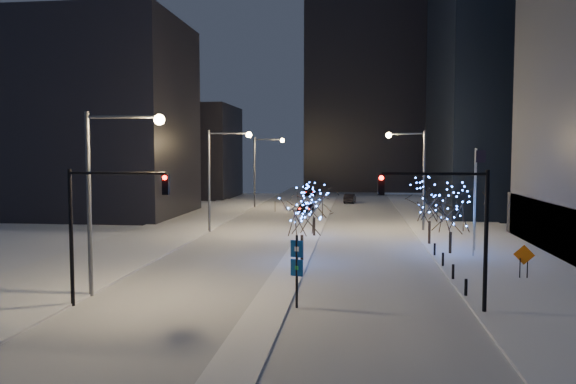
# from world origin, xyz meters

# --- Properties ---
(ground) EXTENTS (160.00, 160.00, 0.00)m
(ground) POSITION_xyz_m (0.00, 0.00, 0.00)
(ground) COLOR white
(ground) RESTS_ON ground
(road) EXTENTS (20.00, 130.00, 0.02)m
(road) POSITION_xyz_m (0.00, 35.00, 0.01)
(road) COLOR #B4B9C4
(road) RESTS_ON ground
(median) EXTENTS (2.00, 80.00, 0.15)m
(median) POSITION_xyz_m (0.00, 30.00, 0.07)
(median) COLOR silver
(median) RESTS_ON ground
(east_sidewalk) EXTENTS (10.00, 90.00, 0.15)m
(east_sidewalk) POSITION_xyz_m (15.00, 20.00, 0.07)
(east_sidewalk) COLOR silver
(east_sidewalk) RESTS_ON ground
(west_sidewalk) EXTENTS (8.00, 90.00, 0.15)m
(west_sidewalk) POSITION_xyz_m (-14.00, 20.00, 0.07)
(west_sidewalk) COLOR silver
(west_sidewalk) RESTS_ON ground
(filler_west_near) EXTENTS (22.00, 18.00, 24.00)m
(filler_west_near) POSITION_xyz_m (-28.00, 40.00, 12.00)
(filler_west_near) COLOR black
(filler_west_near) RESTS_ON ground
(filler_west_far) EXTENTS (18.00, 16.00, 16.00)m
(filler_west_far) POSITION_xyz_m (-26.00, 70.00, 8.00)
(filler_west_far) COLOR black
(filler_west_far) RESTS_ON ground
(horizon_block) EXTENTS (24.00, 14.00, 42.00)m
(horizon_block) POSITION_xyz_m (6.00, 92.00, 21.00)
(horizon_block) COLOR black
(horizon_block) RESTS_ON ground
(street_lamp_w_near) EXTENTS (4.40, 0.56, 10.00)m
(street_lamp_w_near) POSITION_xyz_m (-8.94, 2.00, 6.50)
(street_lamp_w_near) COLOR #595E66
(street_lamp_w_near) RESTS_ON ground
(street_lamp_w_mid) EXTENTS (4.40, 0.56, 10.00)m
(street_lamp_w_mid) POSITION_xyz_m (-8.94, 27.00, 6.50)
(street_lamp_w_mid) COLOR #595E66
(street_lamp_w_mid) RESTS_ON ground
(street_lamp_w_far) EXTENTS (4.40, 0.56, 10.00)m
(street_lamp_w_far) POSITION_xyz_m (-8.94, 52.00, 6.50)
(street_lamp_w_far) COLOR #595E66
(street_lamp_w_far) RESTS_ON ground
(street_lamp_east) EXTENTS (3.90, 0.56, 10.00)m
(street_lamp_east) POSITION_xyz_m (10.08, 30.00, 6.45)
(street_lamp_east) COLOR #595E66
(street_lamp_east) RESTS_ON ground
(traffic_signal_west) EXTENTS (5.26, 0.43, 7.00)m
(traffic_signal_west) POSITION_xyz_m (-8.44, -0.00, 4.76)
(traffic_signal_west) COLOR black
(traffic_signal_west) RESTS_ON ground
(traffic_signal_east) EXTENTS (5.26, 0.43, 7.00)m
(traffic_signal_east) POSITION_xyz_m (8.94, 1.00, 4.76)
(traffic_signal_east) COLOR black
(traffic_signal_east) RESTS_ON ground
(flagpoles) EXTENTS (1.35, 2.60, 8.00)m
(flagpoles) POSITION_xyz_m (13.37, 17.25, 4.80)
(flagpoles) COLOR silver
(flagpoles) RESTS_ON east_sidewalk
(bollards) EXTENTS (0.16, 12.16, 0.90)m
(bollards) POSITION_xyz_m (10.20, 10.00, 0.60)
(bollards) COLOR black
(bollards) RESTS_ON east_sidewalk
(car_near) EXTENTS (2.16, 4.57, 1.51)m
(car_near) POSITION_xyz_m (-2.16, 46.14, 0.76)
(car_near) COLOR black
(car_near) RESTS_ON ground
(car_mid) EXTENTS (1.95, 4.49, 1.44)m
(car_mid) POSITION_xyz_m (3.44, 61.07, 0.72)
(car_mid) COLOR black
(car_mid) RESTS_ON ground
(car_far) EXTENTS (2.19, 4.91, 1.40)m
(car_far) POSITION_xyz_m (-3.94, 75.90, 0.70)
(car_far) COLOR black
(car_far) RESTS_ON ground
(holiday_tree_median_near) EXTENTS (5.06, 5.06, 5.04)m
(holiday_tree_median_near) POSITION_xyz_m (0.50, 12.95, 3.42)
(holiday_tree_median_near) COLOR black
(holiday_tree_median_near) RESTS_ON median
(holiday_tree_median_far) EXTENTS (3.90, 3.90, 4.77)m
(holiday_tree_median_far) POSITION_xyz_m (0.50, 24.92, 3.24)
(holiday_tree_median_far) COLOR black
(holiday_tree_median_far) RESTS_ON median
(holiday_tree_plaza_near) EXTENTS (5.67, 5.67, 5.36)m
(holiday_tree_plaza_near) POSITION_xyz_m (11.50, 17.01, 3.47)
(holiday_tree_plaza_near) COLOR black
(holiday_tree_plaza_near) RESTS_ON east_sidewalk
(holiday_tree_plaza_far) EXTENTS (5.38, 5.38, 5.39)m
(holiday_tree_plaza_far) POSITION_xyz_m (10.50, 21.43, 3.64)
(holiday_tree_plaza_far) COLOR black
(holiday_tree_plaza_far) RESTS_ON east_sidewalk
(wayfinding_sign) EXTENTS (0.65, 0.30, 3.71)m
(wayfinding_sign) POSITION_xyz_m (1.37, 1.00, 2.27)
(wayfinding_sign) COLOR black
(wayfinding_sign) RESTS_ON ground
(construction_sign) EXTENTS (1.20, 0.42, 2.05)m
(construction_sign) POSITION_xyz_m (14.55, 8.84, 1.38)
(construction_sign) COLOR black
(construction_sign) RESTS_ON east_sidewalk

